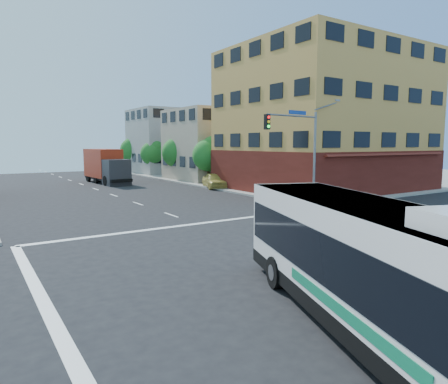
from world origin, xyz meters
TOP-DOWN VIEW (x-y plane):
  - ground at (0.00, 0.00)m, footprint 120.00×120.00m
  - sidewalk_ne at (35.00, 35.00)m, footprint 50.00×50.00m
  - corner_building_ne at (19.99, 18.48)m, footprint 18.10×15.44m
  - building_east_near at (16.98, 33.98)m, footprint 12.06×10.06m
  - building_east_far at (16.98, 47.98)m, footprint 12.06×10.06m
  - signal_mast_ne at (9.08, 10.62)m, footprint 7.91×1.13m
  - street_tree_a at (11.90, 27.92)m, footprint 3.60×3.60m
  - street_tree_b at (11.90, 35.92)m, footprint 3.80×3.80m
  - street_tree_c at (11.90, 43.92)m, footprint 3.40×3.40m
  - street_tree_d at (11.90, 51.92)m, footprint 4.00×4.00m
  - transit_bus at (-3.17, -5.02)m, footprint 6.52×12.12m
  - box_truck at (2.89, 36.75)m, footprint 3.14×9.10m
  - parked_car at (10.82, 25.15)m, footprint 3.30×5.11m

SIDE VIEW (x-z plane):
  - ground at x=0.00m, z-range 0.00..0.00m
  - sidewalk_ne at x=35.00m, z-range 0.00..0.15m
  - parked_car at x=10.82m, z-range 0.00..1.62m
  - transit_bus at x=-3.17m, z-range -0.04..3.51m
  - box_truck at x=2.89m, z-range -0.06..3.97m
  - street_tree_c at x=11.90m, z-range 0.82..6.11m
  - street_tree_a at x=11.90m, z-range 0.83..6.35m
  - street_tree_b at x=11.90m, z-range 0.85..6.65m
  - street_tree_d at x=11.90m, z-range 0.87..6.90m
  - building_east_near at x=16.98m, z-range 0.01..9.01m
  - signal_mast_ne at x=9.08m, z-range 0.95..9.02m
  - building_east_far at x=16.98m, z-range 0.01..10.01m
  - corner_building_ne at x=19.99m, z-range -1.11..12.89m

